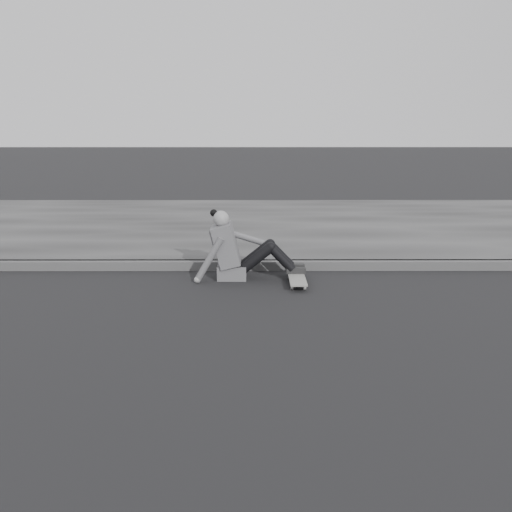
% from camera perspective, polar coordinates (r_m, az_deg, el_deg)
% --- Properties ---
extents(ground, '(80.00, 80.00, 0.00)m').
position_cam_1_polar(ground, '(5.27, 11.17, -8.45)').
color(ground, black).
rests_on(ground, ground).
extents(curb, '(24.00, 0.16, 0.12)m').
position_cam_1_polar(curb, '(7.67, 7.51, -0.91)').
color(curb, '#444444').
rests_on(curb, ground).
extents(sidewalk, '(24.00, 6.00, 0.12)m').
position_cam_1_polar(sidewalk, '(10.61, 5.39, 3.10)').
color(sidewalk, '#343434').
rests_on(sidewalk, ground).
extents(skateboard, '(0.20, 0.78, 0.09)m').
position_cam_1_polar(skateboard, '(6.96, 4.11, -2.20)').
color(skateboard, '#9D9D98').
rests_on(skateboard, ground).
extents(seated_woman, '(1.38, 0.46, 0.88)m').
position_cam_1_polar(seated_woman, '(7.12, -1.91, 0.57)').
color(seated_woman, '#545456').
rests_on(seated_woman, ground).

